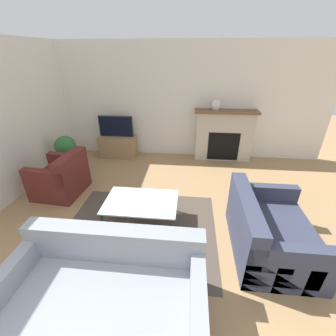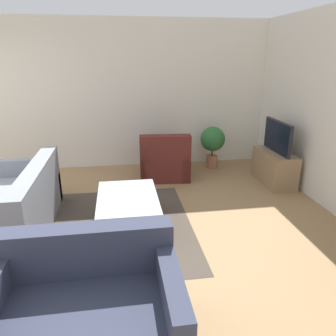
{
  "view_description": "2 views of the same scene",
  "coord_description": "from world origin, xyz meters",
  "px_view_note": "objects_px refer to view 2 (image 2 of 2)",
  "views": [
    {
      "loc": [
        0.71,
        -0.34,
        2.44
      ],
      "look_at": [
        0.4,
        2.7,
        0.85
      ],
      "focal_mm": 24.0,
      "sensor_mm": 36.0,
      "label": 1
    },
    {
      "loc": [
        3.74,
        2.35,
        2.05
      ],
      "look_at": [
        0.27,
        2.88,
        0.84
      ],
      "focal_mm": 35.0,
      "sensor_mm": 36.0,
      "label": 2
    }
  ],
  "objects_px": {
    "couch_sectional": "(10,211)",
    "armchair_by_window": "(164,161)",
    "coffee_table": "(128,199)",
    "potted_plant": "(213,141)",
    "tv": "(278,137)",
    "couch_loveseat": "(86,317)"
  },
  "relations": [
    {
      "from": "coffee_table",
      "to": "tv",
      "type": "bearing_deg",
      "value": 114.5
    },
    {
      "from": "armchair_by_window",
      "to": "potted_plant",
      "type": "xyz_separation_m",
      "value": [
        -0.38,
        0.97,
        0.22
      ]
    },
    {
      "from": "tv",
      "to": "couch_sectional",
      "type": "relative_size",
      "value": 0.44
    },
    {
      "from": "tv",
      "to": "couch_loveseat",
      "type": "distance_m",
      "value": 4.12
    },
    {
      "from": "armchair_by_window",
      "to": "coffee_table",
      "type": "xyz_separation_m",
      "value": [
        1.69,
        -0.7,
        0.07
      ]
    },
    {
      "from": "couch_loveseat",
      "to": "potted_plant",
      "type": "xyz_separation_m",
      "value": [
        -3.88,
        2.04,
        0.24
      ]
    },
    {
      "from": "coffee_table",
      "to": "potted_plant",
      "type": "xyz_separation_m",
      "value": [
        -2.07,
        1.67,
        0.15
      ]
    },
    {
      "from": "couch_sectional",
      "to": "coffee_table",
      "type": "height_order",
      "value": "couch_sectional"
    },
    {
      "from": "tv",
      "to": "couch_loveseat",
      "type": "relative_size",
      "value": 0.63
    },
    {
      "from": "potted_plant",
      "to": "couch_loveseat",
      "type": "bearing_deg",
      "value": -27.75
    },
    {
      "from": "armchair_by_window",
      "to": "coffee_table",
      "type": "relative_size",
      "value": 0.82
    },
    {
      "from": "couch_sectional",
      "to": "tv",
      "type": "bearing_deg",
      "value": 105.44
    },
    {
      "from": "armchair_by_window",
      "to": "potted_plant",
      "type": "distance_m",
      "value": 1.07
    },
    {
      "from": "couch_loveseat",
      "to": "coffee_table",
      "type": "xyz_separation_m",
      "value": [
        -1.81,
        0.37,
        0.09
      ]
    },
    {
      "from": "couch_sectional",
      "to": "potted_plant",
      "type": "height_order",
      "value": "couch_sectional"
    },
    {
      "from": "couch_sectional",
      "to": "potted_plant",
      "type": "distance_m",
      "value": 3.68
    },
    {
      "from": "tv",
      "to": "couch_sectional",
      "type": "height_order",
      "value": "tv"
    },
    {
      "from": "tv",
      "to": "potted_plant",
      "type": "xyz_separation_m",
      "value": [
        -0.94,
        -0.81,
        -0.28
      ]
    },
    {
      "from": "couch_loveseat",
      "to": "tv",
      "type": "bearing_deg",
      "value": 45.89
    },
    {
      "from": "tv",
      "to": "coffee_table",
      "type": "bearing_deg",
      "value": -65.5
    },
    {
      "from": "armchair_by_window",
      "to": "tv",
      "type": "bearing_deg",
      "value": 167.07
    },
    {
      "from": "couch_sectional",
      "to": "armchair_by_window",
      "type": "distance_m",
      "value": 2.66
    }
  ]
}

